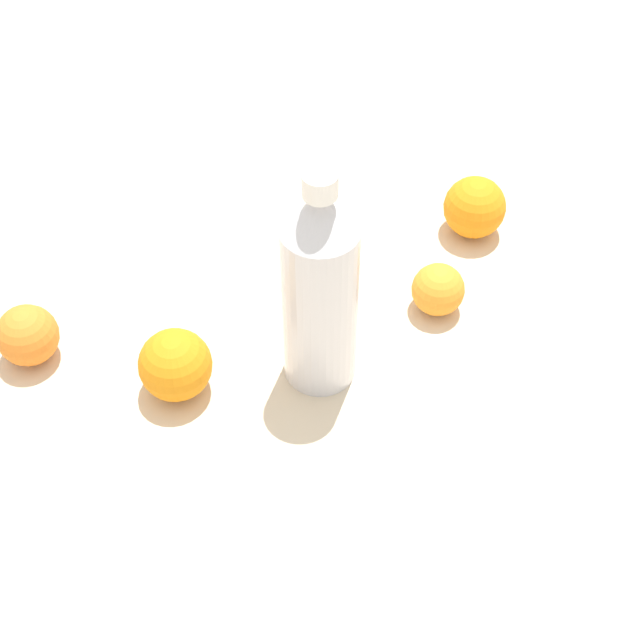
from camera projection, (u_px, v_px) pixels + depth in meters
ground_plane at (268, 372)px, 1.04m from camera, size 2.40×2.40×0.00m
water_bottle at (320, 289)px, 0.95m from camera, size 0.08×0.08×0.27m
orange_0 at (475, 207)px, 1.16m from camera, size 0.08×0.08×0.08m
orange_1 at (175, 365)px, 1.00m from camera, size 0.08×0.08×0.08m
orange_2 at (438, 290)px, 1.08m from camera, size 0.06×0.06×0.06m
orange_3 at (28, 335)px, 1.03m from camera, size 0.07×0.07×0.07m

